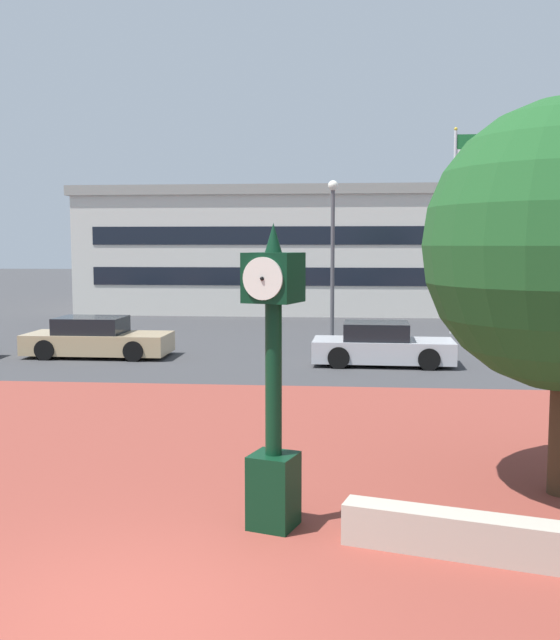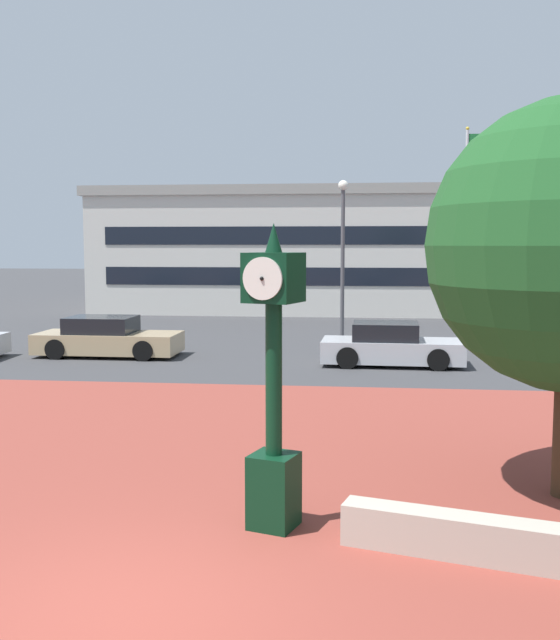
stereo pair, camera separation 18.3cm
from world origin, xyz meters
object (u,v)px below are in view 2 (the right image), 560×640
car_street_mid (107,338)px  car_street_far (390,346)px  flagpole_primary (472,208)px  civic_building (317,250)px  street_clock (274,388)px  street_lamp_post (343,244)px

car_street_mid → car_street_far: bearing=85.2°
flagpole_primary → civic_building: bearing=116.7°
street_clock → civic_building: bearing=110.5°
car_street_mid → civic_building: size_ratio=0.20×
car_street_mid → car_street_far: size_ratio=1.09×
flagpole_primary → street_lamp_post: flagpole_primary is taller
car_street_mid → street_lamp_post: 8.73m
car_street_far → civic_building: 22.49m
street_clock → car_street_far: size_ratio=0.91×
street_clock → car_street_far: street_clock is taller
car_street_far → civic_building: civic_building is taller
street_clock → street_lamp_post: street_lamp_post is taller
street_clock → car_street_far: (1.97, 12.99, -1.24)m
car_street_mid → street_lamp_post: size_ratio=0.79×
flagpole_primary → street_lamp_post: bearing=-140.8°
street_clock → car_street_far: bearing=99.3°
street_clock → flagpole_primary: bearing=93.6°
street_clock → civic_building: (-1.55, 35.03, 1.48)m
car_street_mid → civic_building: civic_building is taller
flagpole_primary → civic_building: 15.63m
civic_building → street_lamp_post: bearing=-83.8°
car_street_far → street_lamp_post: street_lamp_post is taller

